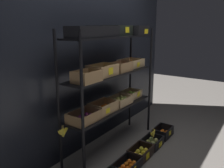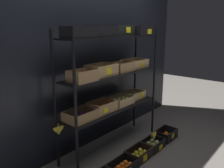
{
  "view_description": "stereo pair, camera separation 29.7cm",
  "coord_description": "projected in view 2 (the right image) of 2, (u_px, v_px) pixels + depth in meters",
  "views": [
    {
      "loc": [
        -2.37,
        -1.64,
        1.6
      ],
      "look_at": [
        0.0,
        0.0,
        0.88
      ],
      "focal_mm": 37.2,
      "sensor_mm": 36.0,
      "label": 1
    },
    {
      "loc": [
        -2.19,
        -1.88,
        1.6
      ],
      "look_at": [
        0.0,
        0.0,
        0.88
      ],
      "focal_mm": 37.2,
      "sensor_mm": 36.0,
      "label": 2
    }
  ],
  "objects": [
    {
      "name": "ground_plane",
      "position": [
        112.0,
        146.0,
        3.18
      ],
      "size": [
        10.0,
        10.0,
        0.0
      ],
      "primitive_type": "plane",
      "color": "#605B56"
    },
    {
      "name": "display_rack",
      "position": [
        112.0,
        73.0,
        2.93
      ],
      "size": [
        1.65,
        0.38,
        1.62
      ],
      "color": "black",
      "rests_on": "ground_plane"
    },
    {
      "name": "storefront_wall",
      "position": [
        91.0,
        53.0,
        3.11
      ],
      "size": [
        3.92,
        0.12,
        2.52
      ],
      "primitive_type": "cube",
      "color": "black",
      "rests_on": "ground_plane"
    },
    {
      "name": "banana_bunch_loose",
      "position": [
        154.0,
        136.0,
        3.11
      ],
      "size": [
        0.15,
        0.05,
        0.13
      ],
      "color": "brown",
      "rests_on": "crate_ground_pear"
    },
    {
      "name": "crate_ground_pear",
      "position": [
        153.0,
        144.0,
        3.13
      ],
      "size": [
        0.31,
        0.23,
        0.12
      ],
      "color": "black",
      "rests_on": "ground_plane"
    },
    {
      "name": "crate_ground_tangerine",
      "position": [
        122.0,
        167.0,
        2.64
      ],
      "size": [
        0.37,
        0.23,
        0.11
      ],
      "color": "black",
      "rests_on": "ground_plane"
    },
    {
      "name": "crate_ground_lemon",
      "position": [
        139.0,
        154.0,
        2.89
      ],
      "size": [
        0.34,
        0.23,
        0.13
      ],
      "color": "black",
      "rests_on": "ground_plane"
    },
    {
      "name": "crate_ground_rightmost_tangerine",
      "position": [
        166.0,
        135.0,
        3.4
      ],
      "size": [
        0.32,
        0.23,
        0.14
      ],
      "color": "black",
      "rests_on": "ground_plane"
    }
  ]
}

